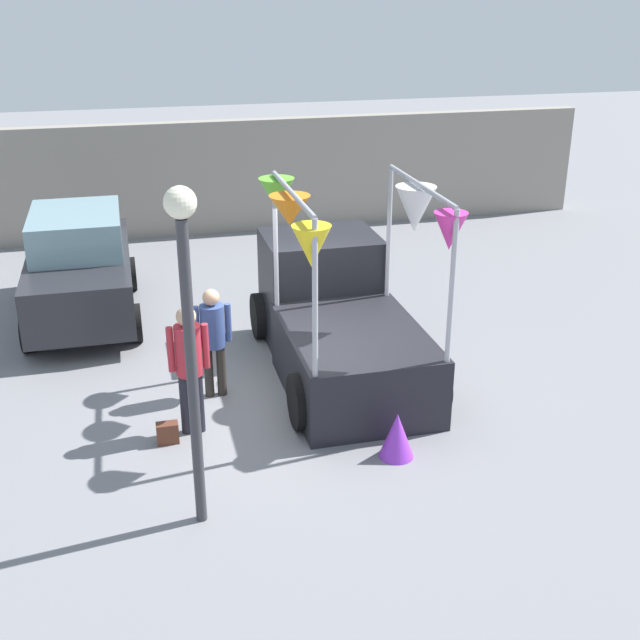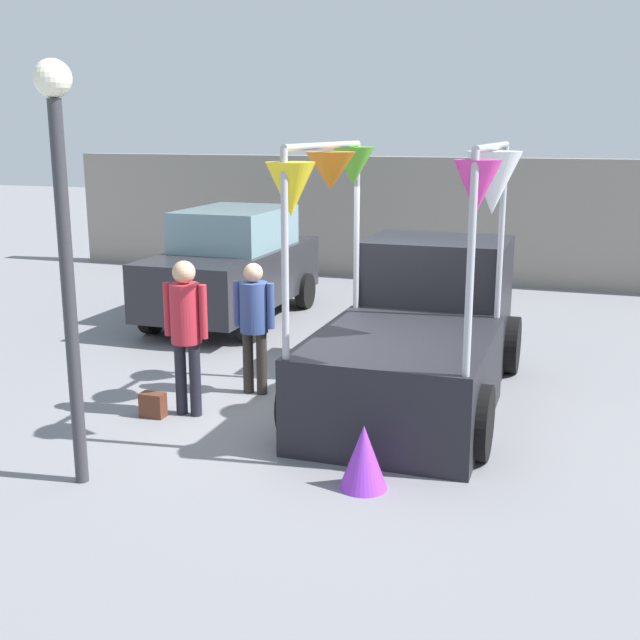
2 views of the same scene
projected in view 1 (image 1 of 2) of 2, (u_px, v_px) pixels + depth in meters
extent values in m
plane|color=slate|center=(297.00, 395.00, 11.55)|extent=(60.00, 60.00, 0.00)
cube|color=black|center=(354.00, 363.00, 11.37)|extent=(1.90, 2.60, 1.00)
cube|color=black|center=(320.00, 289.00, 13.00)|extent=(1.80, 1.40, 1.80)
cube|color=#8CB2C6|center=(320.00, 262.00, 12.83)|extent=(1.76, 1.37, 0.60)
cylinder|color=black|center=(260.00, 316.00, 13.30)|extent=(0.22, 0.76, 0.76)
cylinder|color=black|center=(369.00, 305.00, 13.73)|extent=(0.22, 0.76, 0.76)
cylinder|color=black|center=(300.00, 401.00, 10.58)|extent=(0.22, 0.76, 0.76)
cylinder|color=black|center=(435.00, 385.00, 11.00)|extent=(0.22, 0.76, 0.76)
cylinder|color=#A5A5AD|center=(276.00, 241.00, 11.68)|extent=(0.07, 0.07, 2.01)
cylinder|color=#A5A5AD|center=(389.00, 233.00, 12.07)|extent=(0.07, 0.07, 2.01)
cylinder|color=#A5A5AD|center=(315.00, 300.00, 9.50)|extent=(0.07, 0.07, 2.01)
cylinder|color=#A5A5AD|center=(452.00, 288.00, 9.89)|extent=(0.07, 0.07, 2.01)
cylinder|color=#A5A5AD|center=(292.00, 193.00, 10.20)|extent=(0.07, 2.44, 0.07)
cylinder|color=#A5A5AD|center=(421.00, 186.00, 10.59)|extent=(0.07, 2.44, 0.07)
cone|color=yellow|center=(312.00, 247.00, 9.41)|extent=(0.63, 0.63, 0.51)
cone|color=#D83399|center=(450.00, 231.00, 9.78)|extent=(0.60, 0.60, 0.47)
cone|color=orange|center=(290.00, 211.00, 10.46)|extent=(0.61, 0.61, 0.40)
cone|color=white|center=(415.00, 209.00, 10.88)|extent=(0.60, 0.60, 0.63)
cone|color=#66CC33|center=(277.00, 194.00, 11.24)|extent=(0.59, 0.59, 0.44)
cube|color=#26262B|center=(81.00, 277.00, 13.92)|extent=(1.70, 4.00, 0.90)
cube|color=#72939E|center=(76.00, 231.00, 13.76)|extent=(1.50, 2.10, 0.66)
cylinder|color=black|center=(39.00, 281.00, 15.03)|extent=(0.18, 0.64, 0.64)
cylinder|color=black|center=(131.00, 274.00, 15.41)|extent=(0.18, 0.64, 0.64)
cylinder|color=black|center=(27.00, 333.00, 12.79)|extent=(0.18, 0.64, 0.64)
cylinder|color=black|center=(136.00, 323.00, 13.17)|extent=(0.18, 0.64, 0.64)
cylinder|color=black|center=(185.00, 404.00, 10.42)|extent=(0.13, 0.13, 0.85)
cylinder|color=black|center=(199.00, 402.00, 10.46)|extent=(0.13, 0.13, 0.85)
cylinder|color=#B22633|center=(188.00, 350.00, 10.15)|extent=(0.34, 0.34, 0.67)
sphere|color=tan|center=(186.00, 316.00, 9.97)|extent=(0.25, 0.25, 0.25)
cylinder|color=#B22633|center=(171.00, 349.00, 10.09)|extent=(0.09, 0.09, 0.60)
cylinder|color=#B22633|center=(206.00, 346.00, 10.18)|extent=(0.09, 0.09, 0.60)
cylinder|color=#2D2823|center=(209.00, 371.00, 11.38)|extent=(0.13, 0.13, 0.78)
cylinder|color=#2D2823|center=(221.00, 370.00, 11.42)|extent=(0.13, 0.13, 0.78)
cylinder|color=#33477F|center=(213.00, 326.00, 11.13)|extent=(0.34, 0.34, 0.61)
sphere|color=tan|center=(211.00, 297.00, 10.96)|extent=(0.23, 0.23, 0.23)
cylinder|color=#33477F|center=(196.00, 325.00, 11.06)|extent=(0.09, 0.09, 0.55)
cylinder|color=#33477F|center=(228.00, 322.00, 11.16)|extent=(0.09, 0.09, 0.55)
cube|color=#592D1E|center=(168.00, 433.00, 10.30)|extent=(0.28, 0.16, 0.28)
cylinder|color=#333338|center=(192.00, 381.00, 8.21)|extent=(0.12, 0.12, 3.42)
sphere|color=#F2EDCC|center=(180.00, 202.00, 7.48)|extent=(0.32, 0.32, 0.32)
cube|color=gray|center=(217.00, 177.00, 18.67)|extent=(18.00, 0.36, 2.60)
cone|color=purple|center=(397.00, 435.00, 9.94)|extent=(0.60, 0.60, 0.60)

